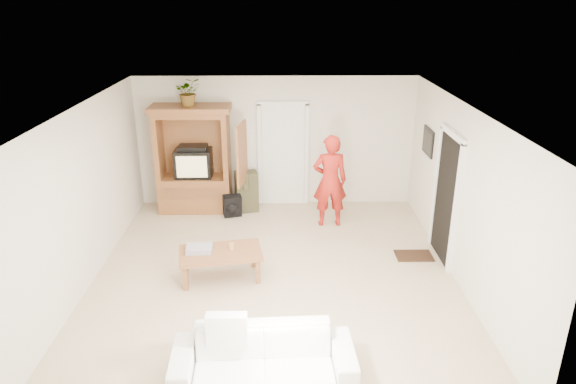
# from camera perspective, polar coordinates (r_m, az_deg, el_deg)

# --- Properties ---
(floor) EXTENTS (6.00, 6.00, 0.00)m
(floor) POSITION_cam_1_polar(r_m,az_deg,el_deg) (8.00, -1.50, -9.27)
(floor) COLOR tan
(floor) RESTS_ON ground
(ceiling) EXTENTS (6.00, 6.00, 0.00)m
(ceiling) POSITION_cam_1_polar(r_m,az_deg,el_deg) (7.06, -1.71, 9.27)
(ceiling) COLOR white
(ceiling) RESTS_ON floor
(wall_back) EXTENTS (5.50, 0.00, 5.50)m
(wall_back) POSITION_cam_1_polar(r_m,az_deg,el_deg) (10.28, -1.38, 5.60)
(wall_back) COLOR silver
(wall_back) RESTS_ON floor
(wall_front) EXTENTS (5.50, 0.00, 5.50)m
(wall_front) POSITION_cam_1_polar(r_m,az_deg,el_deg) (4.77, -2.09, -14.01)
(wall_front) COLOR silver
(wall_front) RESTS_ON floor
(wall_left) EXTENTS (0.00, 6.00, 6.00)m
(wall_left) POSITION_cam_1_polar(r_m,az_deg,el_deg) (7.97, -21.79, -0.65)
(wall_left) COLOR silver
(wall_left) RESTS_ON floor
(wall_right) EXTENTS (0.00, 6.00, 6.00)m
(wall_right) POSITION_cam_1_polar(r_m,az_deg,el_deg) (7.88, 18.82, -0.47)
(wall_right) COLOR silver
(wall_right) RESTS_ON floor
(armoire) EXTENTS (1.82, 1.14, 2.10)m
(armoire) POSITION_cam_1_polar(r_m,az_deg,el_deg) (10.21, -10.27, 2.85)
(armoire) COLOR brown
(armoire) RESTS_ON floor
(door_back) EXTENTS (0.85, 0.05, 2.04)m
(door_back) POSITION_cam_1_polar(r_m,az_deg,el_deg) (10.33, -0.53, 4.06)
(door_back) COLOR white
(door_back) RESTS_ON floor
(doorway_right) EXTENTS (0.05, 0.90, 2.04)m
(doorway_right) POSITION_cam_1_polar(r_m,az_deg,el_deg) (8.50, 17.17, -0.74)
(doorway_right) COLOR black
(doorway_right) RESTS_ON floor
(framed_picture) EXTENTS (0.03, 0.60, 0.48)m
(framed_picture) POSITION_cam_1_polar(r_m,az_deg,el_deg) (9.50, 15.31, 5.43)
(framed_picture) COLOR black
(framed_picture) RESTS_ON wall_right
(doormat) EXTENTS (0.60, 0.40, 0.02)m
(doormat) POSITION_cam_1_polar(r_m,az_deg,el_deg) (8.80, 13.81, -6.88)
(doormat) COLOR #382316
(doormat) RESTS_ON floor
(plant) EXTENTS (0.56, 0.52, 0.53)m
(plant) POSITION_cam_1_polar(r_m,az_deg,el_deg) (9.83, -10.99, 10.87)
(plant) COLOR #4C7238
(plant) RESTS_ON armoire
(man) EXTENTS (0.66, 0.45, 1.73)m
(man) POSITION_cam_1_polar(r_m,az_deg,el_deg) (9.39, 4.68, 1.24)
(man) COLOR #AB1E16
(man) RESTS_ON floor
(sofa) EXTENTS (2.05, 0.88, 0.59)m
(sofa) POSITION_cam_1_polar(r_m,az_deg,el_deg) (5.95, -2.74, -18.06)
(sofa) COLOR white
(sofa) RESTS_ON floor
(coffee_table) EXTENTS (1.32, 0.87, 0.46)m
(coffee_table) POSITION_cam_1_polar(r_m,az_deg,el_deg) (7.83, -7.52, -6.89)
(coffee_table) COLOR brown
(coffee_table) RESTS_ON floor
(towel) EXTENTS (0.40, 0.30, 0.08)m
(towel) POSITION_cam_1_polar(r_m,az_deg,el_deg) (7.82, -9.83, -6.23)
(towel) COLOR #EE4F8E
(towel) RESTS_ON coffee_table
(candle) EXTENTS (0.08, 0.08, 0.10)m
(candle) POSITION_cam_1_polar(r_m,az_deg,el_deg) (7.81, -6.29, -6.01)
(candle) COLOR tan
(candle) RESTS_ON coffee_table
(backpack_black) EXTENTS (0.39, 0.29, 0.43)m
(backpack_black) POSITION_cam_1_polar(r_m,az_deg,el_deg) (10.00, -6.21, -1.58)
(backpack_black) COLOR black
(backpack_black) RESTS_ON floor
(backpack_olive) EXTENTS (0.49, 0.41, 0.81)m
(backpack_olive) POSITION_cam_1_polar(r_m,az_deg,el_deg) (10.18, -4.62, 0.06)
(backpack_olive) COLOR #47442B
(backpack_olive) RESTS_ON floor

